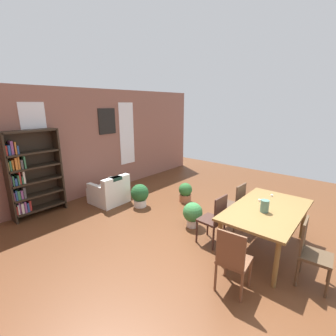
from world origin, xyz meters
name	(u,v)px	position (x,y,z in m)	size (l,w,h in m)	color
ground_plane	(232,251)	(0.00, 0.00, 0.00)	(11.19, 11.19, 0.00)	brown
back_wall_brick	(88,143)	(0.00, 4.36, 1.45)	(8.64, 0.12, 2.90)	#915D4F
window_pane_0	(37,145)	(-1.34, 4.29, 1.60)	(0.55, 0.02, 1.89)	white
window_pane_1	(127,134)	(1.34, 4.29, 1.60)	(0.55, 0.02, 1.89)	white
dining_table	(267,213)	(0.42, -0.38, 0.70)	(1.85, 1.07, 0.78)	brown
vase_on_table	(265,206)	(0.26, -0.38, 0.88)	(0.14, 0.14, 0.21)	#4C7266
tealight_candle_0	(259,200)	(0.65, -0.16, 0.80)	(0.04, 0.04, 0.04)	silver
tealight_candle_1	(267,205)	(0.53, -0.33, 0.80)	(0.04, 0.04, 0.04)	silver
tealight_candle_2	(272,195)	(1.04, -0.25, 0.80)	(0.04, 0.04, 0.04)	silver
dining_chair_far_left	(215,218)	(0.00, 0.38, 0.51)	(0.42, 0.42, 0.95)	#3D261F
dining_chair_head_left	(233,259)	(-0.87, -0.38, 0.51)	(0.43, 0.43, 0.95)	brown
dining_chair_far_right	(235,204)	(0.84, 0.38, 0.51)	(0.42, 0.42, 0.95)	#4E3A2C
dining_chair_near_left	(311,251)	(0.00, -1.14, 0.51)	(0.43, 0.43, 0.95)	#4E3B28
bookshelf_tall	(30,175)	(-1.63, 4.11, 0.97)	(1.13, 0.31, 1.96)	#2D2319
armchair_white	(110,192)	(-0.07, 3.41, 0.28)	(0.83, 0.83, 0.75)	white
potted_plant_by_shelf	(193,213)	(0.28, 1.05, 0.29)	(0.41, 0.41, 0.53)	silver
potted_plant_corner	(185,192)	(1.26, 1.95, 0.26)	(0.35, 0.35, 0.51)	#9E6042
potted_plant_window	(140,195)	(0.28, 2.63, 0.31)	(0.45, 0.45, 0.58)	silver
framed_picture	(107,121)	(0.63, 4.29, 2.02)	(0.56, 0.03, 0.72)	black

